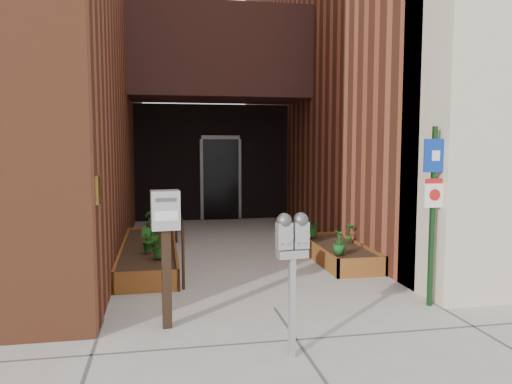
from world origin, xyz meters
TOP-DOWN VIEW (x-y plane):
  - ground at (0.00, 0.00)m, footprint 80.00×80.00m
  - architecture at (-0.18, 6.89)m, footprint 20.00×14.60m
  - planter_left at (-1.55, 2.70)m, footprint 0.90×3.60m
  - planter_right at (1.60, 2.20)m, footprint 0.80×2.20m
  - handrail at (-1.05, 2.65)m, footprint 0.04×3.34m
  - parking_meter at (-0.15, -1.37)m, footprint 0.31×0.15m
  - sign_post at (1.90, -0.27)m, footprint 0.30×0.07m
  - payment_dropbox at (-1.29, -0.40)m, footprint 0.31×0.25m
  - shrub_left_a at (-1.36, 1.72)m, footprint 0.36×0.36m
  - shrub_left_b at (-1.57, 2.17)m, footprint 0.29×0.29m
  - shrub_left_c at (-1.49, 2.70)m, footprint 0.30×0.30m
  - shrub_left_d at (-1.59, 4.30)m, footprint 0.25×0.25m
  - shrub_right_a at (1.35, 1.45)m, footprint 0.27×0.27m
  - shrub_right_b at (1.85, 2.30)m, footprint 0.25×0.25m
  - shrub_right_c at (1.35, 2.88)m, footprint 0.47×0.47m

SIDE VIEW (x-z plane):
  - ground at x=0.00m, z-range 0.00..0.00m
  - planter_left at x=-1.55m, z-range -0.02..0.28m
  - planter_right at x=1.60m, z-range -0.02..0.28m
  - shrub_right_b at x=1.85m, z-range 0.30..0.64m
  - shrub_left_a at x=-1.36m, z-range 0.30..0.65m
  - shrub_right_a at x=1.35m, z-range 0.30..0.66m
  - shrub_right_c at x=1.35m, z-range 0.30..0.67m
  - shrub_left_b at x=-1.57m, z-range 0.30..0.67m
  - shrub_left_c at x=-1.49m, z-range 0.30..0.68m
  - shrub_left_d at x=-1.59m, z-range 0.30..0.68m
  - handrail at x=-1.05m, z-range 0.30..1.20m
  - parking_meter at x=-0.15m, z-range 0.37..1.74m
  - payment_dropbox at x=-1.29m, z-range 0.33..1.83m
  - sign_post at x=1.90m, z-range 0.25..2.45m
  - architecture at x=-0.18m, z-range -0.02..9.98m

